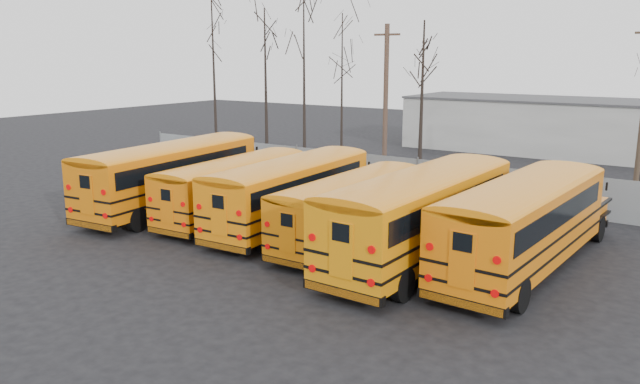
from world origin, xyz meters
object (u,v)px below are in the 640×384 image
Objects in this scene: bus_a at (175,170)px; bus_f at (527,217)px; bus_d at (353,203)px; bus_b at (236,183)px; bus_c at (294,187)px; utility_pole_left at (386,101)px; bus_e at (425,208)px.

bus_a is 16.66m from bus_f.
bus_f is at bearing 4.50° from bus_d.
bus_b is at bearing -175.80° from bus_f.
bus_c is at bearing -176.31° from bus_f.
utility_pole_left reaches higher than bus_d.
bus_a is 1.18× the size of bus_b.
bus_c reaches higher than bus_d.
bus_d is at bearing -6.86° from bus_b.
bus_c is at bearing -1.08° from bus_b.
bus_f is (13.10, 0.29, 0.27)m from bus_b.
bus_b is 13.11m from bus_f.
bus_e is at bearing -58.61° from utility_pole_left.
bus_e is at bearing -8.81° from bus_b.
bus_c is (3.15, 0.16, 0.15)m from bus_b.
bus_e reaches higher than bus_f.
bus_d is (3.32, -0.49, -0.18)m from bus_c.
bus_f reaches higher than bus_b.
utility_pole_left is at bearing 112.34° from bus_d.
bus_c is 6.70m from bus_e.
bus_f is 16.82m from utility_pole_left.
bus_a is 6.72m from bus_c.
utility_pole_left is (-11.86, 11.60, 2.77)m from bus_f.
bus_e reaches higher than bus_d.
bus_e is (6.62, -0.99, 0.18)m from bus_c.
bus_d is 0.84× the size of bus_f.
bus_d is 0.82× the size of bus_e.
utility_pole_left reaches higher than bus_f.
bus_a is 1.33× the size of utility_pole_left.
bus_b is 12.34m from utility_pole_left.
bus_a is 1.21× the size of bus_d.
bus_a reaches higher than bus_c.
bus_c is 9.95m from bus_f.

